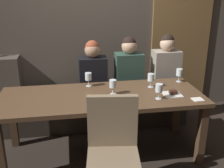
% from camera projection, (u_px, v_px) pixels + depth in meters
% --- Properties ---
extents(ground, '(9.00, 9.00, 0.00)m').
position_uv_depth(ground, '(102.00, 153.00, 3.22)').
color(ground, black).
extents(back_wall_tiled, '(6.00, 0.12, 3.00)m').
position_uv_depth(back_wall_tiled, '(90.00, 12.00, 3.84)').
color(back_wall_tiled, brown).
rests_on(back_wall_tiled, ground).
extents(arched_door, '(0.90, 0.05, 2.55)m').
position_uv_depth(arched_door, '(182.00, 21.00, 4.03)').
color(arched_door, olive).
rests_on(arched_door, ground).
extents(dining_table, '(2.20, 0.84, 0.74)m').
position_uv_depth(dining_table, '(102.00, 102.00, 3.00)').
color(dining_table, '#493422').
rests_on(dining_table, ground).
extents(banquette_bench, '(2.50, 0.44, 0.45)m').
position_uv_depth(banquette_bench, '(96.00, 110.00, 3.79)').
color(banquette_bench, '#312A23').
rests_on(banquette_bench, ground).
extents(chair_near_side, '(0.49, 0.49, 0.98)m').
position_uv_depth(chair_near_side, '(113.00, 146.00, 2.36)').
color(chair_near_side, brown).
rests_on(chair_near_side, ground).
extents(diner_redhead, '(0.36, 0.24, 0.75)m').
position_uv_depth(diner_redhead, '(93.00, 71.00, 3.59)').
color(diner_redhead, black).
rests_on(diner_redhead, banquette_bench).
extents(diner_bearded, '(0.36, 0.24, 0.79)m').
position_uv_depth(diner_bearded, '(129.00, 68.00, 3.66)').
color(diner_bearded, '#2D473D').
rests_on(diner_bearded, banquette_bench).
extents(diner_far_end, '(0.36, 0.24, 0.81)m').
position_uv_depth(diner_far_end, '(166.00, 66.00, 3.72)').
color(diner_far_end, '#9E9384').
rests_on(diner_far_end, banquette_bench).
extents(wine_glass_end_left, '(0.08, 0.08, 0.16)m').
position_uv_depth(wine_glass_end_left, '(159.00, 89.00, 2.83)').
color(wine_glass_end_left, silver).
rests_on(wine_glass_end_left, dining_table).
extents(wine_glass_near_right, '(0.08, 0.08, 0.16)m').
position_uv_depth(wine_glass_near_right, '(151.00, 78.00, 3.16)').
color(wine_glass_near_right, silver).
rests_on(wine_glass_near_right, dining_table).
extents(wine_glass_far_right, '(0.08, 0.08, 0.16)m').
position_uv_depth(wine_glass_far_right, '(113.00, 84.00, 2.96)').
color(wine_glass_far_right, silver).
rests_on(wine_glass_far_right, dining_table).
extents(wine_glass_center_back, '(0.08, 0.08, 0.16)m').
position_uv_depth(wine_glass_center_back, '(88.00, 77.00, 3.19)').
color(wine_glass_center_back, silver).
rests_on(wine_glass_center_back, dining_table).
extents(wine_glass_center_front, '(0.08, 0.08, 0.16)m').
position_uv_depth(wine_glass_center_front, '(179.00, 73.00, 3.34)').
color(wine_glass_center_front, silver).
rests_on(wine_glass_center_front, dining_table).
extents(dessert_plate, '(0.19, 0.19, 0.05)m').
position_uv_depth(dessert_plate, '(172.00, 94.00, 2.97)').
color(dessert_plate, white).
rests_on(dessert_plate, dining_table).
extents(folded_napkin, '(0.11, 0.10, 0.01)m').
position_uv_depth(folded_napkin, '(198.00, 99.00, 2.84)').
color(folded_napkin, silver).
rests_on(folded_napkin, dining_table).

